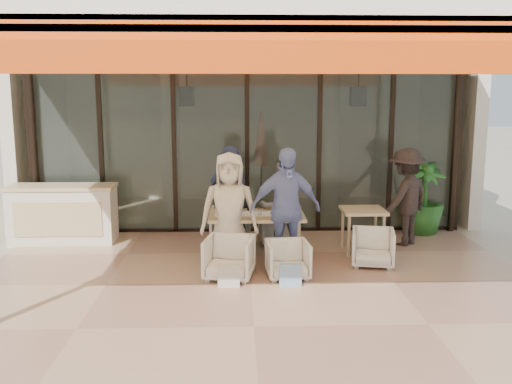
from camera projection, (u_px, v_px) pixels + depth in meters
ground at (251, 284)px, 7.94m from camera, size 70.00×70.00×0.00m
terrace_floor at (251, 284)px, 7.94m from camera, size 8.00×6.00×0.01m
terrace_structure at (251, 43)px, 7.11m from camera, size 8.00×6.00×3.40m
glass_storefront at (247, 149)px, 10.61m from camera, size 8.08×0.10×3.20m
interior_block at (246, 110)px, 12.78m from camera, size 9.05×3.62×3.52m
host_counter at (63, 214)px, 10.00m from camera, size 1.85×0.65×1.04m
dining_table at (256, 217)px, 9.01m from camera, size 1.50×0.90×0.93m
chair_far_left at (231, 224)px, 9.98m from camera, size 0.72×0.67×0.72m
chair_far_right at (278, 225)px, 10.01m from camera, size 0.71×0.67×0.68m
chair_near_left at (229, 256)px, 8.12m from camera, size 0.77×0.73×0.68m
chair_near_right at (288, 258)px, 8.15m from camera, size 0.63×0.60×0.61m
diner_navy at (230, 199)px, 9.40m from camera, size 0.66×0.45×1.79m
diner_grey at (281, 207)px, 9.45m from camera, size 0.82×0.69×1.51m
diner_cream at (229, 211)px, 8.51m from camera, size 0.88×0.58×1.77m
diner_periwinkle at (285, 209)px, 8.53m from camera, size 1.15×0.65×1.84m
tote_bag_cream at (229, 276)px, 7.75m from camera, size 0.30×0.10×0.34m
tote_bag_blue at (290, 276)px, 7.78m from camera, size 0.30×0.10×0.34m
side_table at (363, 215)px, 9.39m from camera, size 0.70×0.70×0.74m
side_chair at (373, 246)px, 8.71m from camera, size 0.73×0.70×0.64m
standing_woman at (406, 197)px, 9.80m from camera, size 1.25×1.20×1.70m
potted_palm at (422, 197)px, 10.62m from camera, size 1.03×1.03×1.43m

